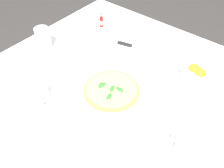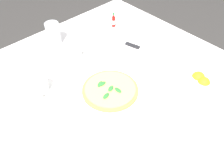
# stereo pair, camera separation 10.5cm
# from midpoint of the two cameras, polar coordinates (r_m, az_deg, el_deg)

# --- Properties ---
(ground_plane) EXTENTS (8.00, 8.00, 0.00)m
(ground_plane) POSITION_cam_midpoint_polar(r_m,az_deg,el_deg) (1.68, -1.80, -17.63)
(ground_plane) COLOR #33302D
(dining_table) EXTENTS (1.11, 1.11, 0.73)m
(dining_table) POSITION_cam_midpoint_polar(r_m,az_deg,el_deg) (1.18, -2.44, -3.99)
(dining_table) COLOR white
(dining_table) RESTS_ON ground_plane
(pizza_plate) EXTENTS (0.34, 0.34, 0.02)m
(pizza_plate) POSITION_cam_midpoint_polar(r_m,az_deg,el_deg) (1.03, -3.03, -1.99)
(pizza_plate) COLOR white
(pizza_plate) RESTS_ON dining_table
(pizza) EXTENTS (0.23, 0.23, 0.02)m
(pizza) POSITION_cam_midpoint_polar(r_m,az_deg,el_deg) (1.02, -3.08, -1.46)
(pizza) COLOR #C68E47
(pizza) RESTS_ON pizza_plate
(coffee_cup_near_left) EXTENTS (0.13, 0.13, 0.06)m
(coffee_cup_near_left) POSITION_cam_midpoint_polar(r_m,az_deg,el_deg) (1.19, -12.67, 5.60)
(coffee_cup_near_left) COLOR white
(coffee_cup_near_left) RESTS_ON dining_table
(coffee_cup_near_right) EXTENTS (0.13, 0.13, 0.07)m
(coffee_cup_near_right) POSITION_cam_midpoint_polar(r_m,az_deg,el_deg) (0.86, 12.98, -14.84)
(coffee_cup_near_right) COLOR white
(coffee_cup_near_right) RESTS_ON dining_table
(coffee_cup_center_back) EXTENTS (0.13, 0.13, 0.07)m
(coffee_cup_center_back) POSITION_cam_midpoint_polar(r_m,az_deg,el_deg) (1.05, -19.14, -2.27)
(coffee_cup_center_back) COLOR white
(coffee_cup_center_back) RESTS_ON dining_table
(water_glass_back_corner) EXTENTS (0.07, 0.07, 0.12)m
(water_glass_back_corner) POSITION_cam_midpoint_polar(r_m,az_deg,el_deg) (1.29, -17.66, 9.43)
(water_glass_back_corner) COLOR white
(water_glass_back_corner) RESTS_ON dining_table
(napkin_folded) EXTENTS (0.25, 0.19, 0.02)m
(napkin_folded) POSITION_cam_midpoint_polar(r_m,az_deg,el_deg) (1.28, -1.45, 8.95)
(napkin_folded) COLOR white
(napkin_folded) RESTS_ON dining_table
(dinner_knife) EXTENTS (0.19, 0.07, 0.01)m
(dinner_knife) POSITION_cam_midpoint_polar(r_m,az_deg,el_deg) (1.27, -1.58, 9.49)
(dinner_knife) COLOR silver
(dinner_knife) RESTS_ON napkin_folded
(citrus_bowl) EXTENTS (0.15, 0.15, 0.06)m
(citrus_bowl) POSITION_cam_midpoint_polar(r_m,az_deg,el_deg) (1.12, 16.40, 1.84)
(citrus_bowl) COLOR white
(citrus_bowl) RESTS_ON dining_table
(hot_sauce_bottle) EXTENTS (0.02, 0.02, 0.08)m
(hot_sauce_bottle) POSITION_cam_midpoint_polar(r_m,az_deg,el_deg) (1.42, -4.62, 14.03)
(hot_sauce_bottle) COLOR #B7140F
(hot_sauce_bottle) RESTS_ON dining_table
(salt_shaker) EXTENTS (0.03, 0.03, 0.06)m
(salt_shaker) POSITION_cam_midpoint_polar(r_m,az_deg,el_deg) (1.44, -5.73, 13.89)
(salt_shaker) COLOR white
(salt_shaker) RESTS_ON dining_table
(pepper_shaker) EXTENTS (0.03, 0.03, 0.06)m
(pepper_shaker) POSITION_cam_midpoint_polar(r_m,az_deg,el_deg) (1.42, -3.46, 13.53)
(pepper_shaker) COLOR white
(pepper_shaker) RESTS_ON dining_table
(menu_card) EXTENTS (0.08, 0.05, 0.06)m
(menu_card) POSITION_cam_midpoint_polar(r_m,az_deg,el_deg) (1.30, 7.48, 10.40)
(menu_card) COLOR white
(menu_card) RESTS_ON dining_table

